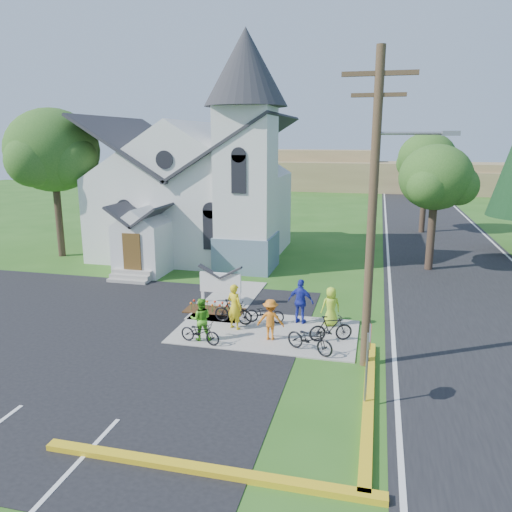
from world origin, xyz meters
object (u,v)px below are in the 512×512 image
(church_sign, at_px, (220,283))
(cyclist_1, at_px, (201,319))
(stop_sign, at_px, (369,348))
(cyclist_0, at_px, (235,306))
(bike_4, at_px, (310,339))
(bike_1, at_px, (233,312))
(bike_0, at_px, (200,332))
(cyclist_4, at_px, (331,306))
(cyclist_2, at_px, (301,301))
(utility_pole, at_px, (375,203))
(bike_2, at_px, (264,313))
(cyclist_3, at_px, (271,319))
(bike_3, at_px, (331,328))

(church_sign, relative_size, cyclist_1, 1.37)
(church_sign, bearing_deg, stop_sign, -48.12)
(cyclist_0, xyz_separation_m, bike_4, (3.17, -1.52, -0.42))
(cyclist_0, distance_m, cyclist_1, 1.64)
(bike_1, xyz_separation_m, bike_4, (3.38, -2.04, -0.01))
(church_sign, xyz_separation_m, bike_1, (1.23, -2.20, -0.48))
(bike_0, height_order, cyclist_4, cyclist_4)
(bike_1, height_order, bike_4, bike_1)
(cyclist_2, bearing_deg, bike_0, 54.02)
(utility_pole, bearing_deg, bike_2, 145.08)
(bike_1, bearing_deg, bike_2, -64.70)
(bike_4, bearing_deg, bike_1, 83.69)
(church_sign, bearing_deg, utility_pole, -35.60)
(bike_2, relative_size, bike_4, 0.87)
(utility_pole, height_order, bike_2, utility_pole)
(utility_pole, bearing_deg, bike_1, 154.88)
(cyclist_3, bearing_deg, stop_sign, 127.05)
(church_sign, relative_size, bike_3, 1.35)
(utility_pole, height_order, bike_0, utility_pole)
(church_sign, xyz_separation_m, stop_sign, (6.63, -7.40, 0.75))
(bike_3, bearing_deg, stop_sign, 176.19)
(stop_sign, distance_m, bike_1, 7.60)
(utility_pole, bearing_deg, stop_sign, -88.51)
(cyclist_1, xyz_separation_m, bike_2, (1.90, 2.25, -0.38))
(stop_sign, distance_m, cyclist_0, 7.04)
(cyclist_2, distance_m, bike_3, 2.11)
(utility_pole, height_order, bike_1, utility_pole)
(stop_sign, relative_size, bike_0, 1.55)
(cyclist_4, relative_size, bike_4, 0.86)
(bike_2, xyz_separation_m, bike_3, (2.79, -1.25, 0.07))
(utility_pole, xyz_separation_m, cyclist_3, (-3.53, 1.27, -4.58))
(church_sign, xyz_separation_m, cyclist_4, (5.07, -1.48, -0.19))
(church_sign, relative_size, cyclist_0, 1.21)
(cyclist_3, height_order, bike_3, cyclist_3)
(cyclist_1, relative_size, cyclist_4, 1.01)
(cyclist_4, bearing_deg, bike_0, 9.79)
(cyclist_0, bearing_deg, bike_4, 177.73)
(church_sign, xyz_separation_m, bike_4, (4.61, -4.24, -0.49))
(stop_sign, relative_size, bike_4, 1.35)
(bike_3, bearing_deg, church_sign, 37.78)
(utility_pole, height_order, cyclist_2, utility_pole)
(bike_2, bearing_deg, cyclist_4, -87.95)
(church_sign, xyz_separation_m, cyclist_2, (3.87, -1.50, -0.06))
(church_sign, height_order, cyclist_3, church_sign)
(cyclist_1, height_order, cyclist_3, cyclist_1)
(cyclist_2, relative_size, bike_4, 0.99)
(church_sign, height_order, cyclist_4, church_sign)
(bike_2, xyz_separation_m, bike_4, (2.17, -2.41, 0.06))
(stop_sign, xyz_separation_m, bike_0, (-6.02, 3.00, -1.31))
(cyclist_0, bearing_deg, bike_3, -161.97)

